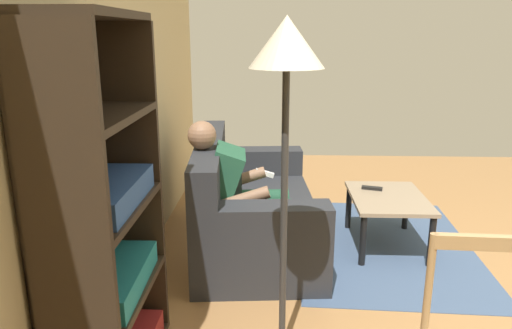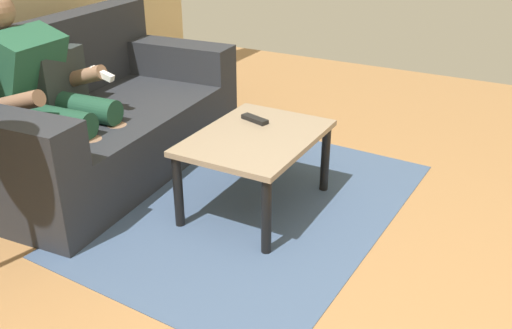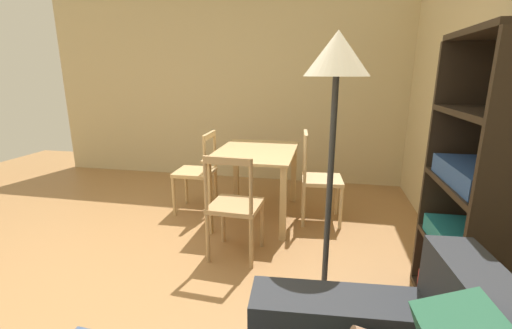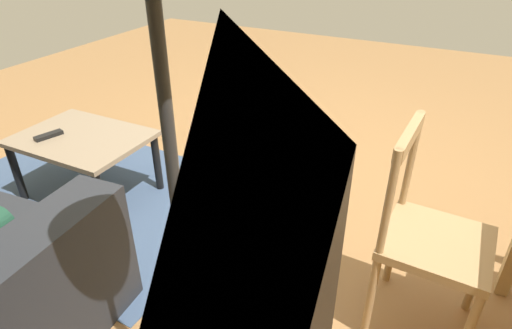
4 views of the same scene
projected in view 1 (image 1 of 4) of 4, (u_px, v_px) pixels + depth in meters
name	position (u px, v px, depth m)	size (l,w,h in m)	color
wall_back	(73.00, 98.00, 2.52)	(6.54, 0.12, 2.76)	#D1BC8C
couch	(247.00, 208.00, 3.94)	(1.88, 1.08, 0.89)	#282B30
person_lounging	(239.00, 191.00, 3.60)	(0.62, 0.97, 1.10)	#23563D
coffee_table	(388.00, 203.00, 3.89)	(0.81, 0.59, 0.43)	gray
tv_remote	(372.00, 188.00, 4.04)	(0.05, 0.17, 0.02)	black
bookshelf	(102.00, 235.00, 2.30)	(0.85, 0.36, 1.81)	#2D2319
area_rug	(385.00, 245.00, 3.99)	(2.00, 1.40, 0.01)	#3D5170
floor_lamp	(286.00, 77.00, 2.25)	(0.36, 0.36, 1.79)	black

